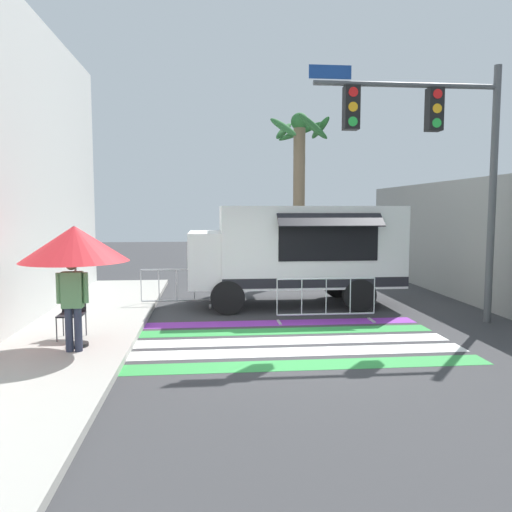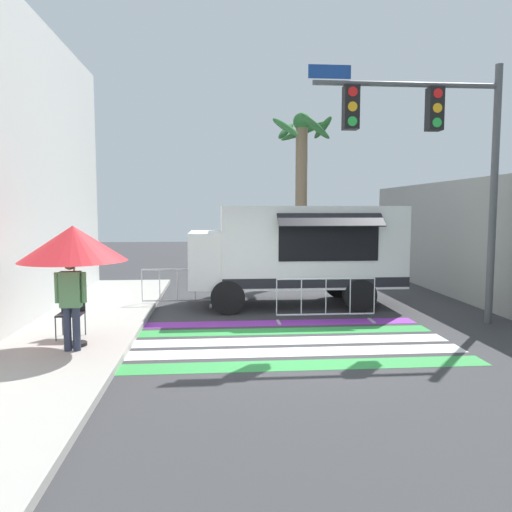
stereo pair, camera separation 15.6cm
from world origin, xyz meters
TOP-DOWN VIEW (x-y plane):
  - ground_plane at (0.00, 0.00)m, footprint 60.00×60.00m
  - sidewalk_left at (-5.05, 0.00)m, footprint 4.40×16.00m
  - concrete_wall_right at (5.58, 3.00)m, footprint 0.20×16.00m
  - crosswalk_painted at (0.00, 0.18)m, footprint 6.40×3.60m
  - food_truck at (0.75, 3.76)m, footprint 5.42×2.74m
  - traffic_signal_pole at (3.41, 1.33)m, footprint 4.22×0.29m
  - patio_umbrella at (-3.77, -0.29)m, footprint 1.85×1.85m
  - folding_chair at (-4.02, 0.37)m, footprint 0.45×0.45m
  - vendor_person at (-3.75, -0.60)m, footprint 0.53×0.21m
  - barricade_front at (1.18, 1.70)m, footprint 2.25×0.44m
  - barricade_side at (-2.28, 3.71)m, footprint 1.83×0.44m
  - palm_tree at (1.72, 8.05)m, footprint 2.20×2.25m

SIDE VIEW (x-z plane):
  - ground_plane at x=0.00m, z-range 0.00..0.00m
  - crosswalk_painted at x=0.00m, z-range 0.00..0.01m
  - sidewalk_left at x=-5.05m, z-range 0.00..0.13m
  - barricade_side at x=-2.28m, z-range -0.01..1.00m
  - barricade_front at x=1.18m, z-range 0.00..1.01m
  - folding_chair at x=-4.02m, z-range 0.22..1.09m
  - vendor_person at x=-3.75m, z-range 0.23..1.84m
  - food_truck at x=0.75m, z-range 0.20..2.82m
  - concrete_wall_right at x=5.58m, z-range 0.00..3.36m
  - patio_umbrella at x=-3.77m, z-range 0.87..3.01m
  - palm_tree at x=1.72m, z-range 0.90..6.73m
  - traffic_signal_pole at x=3.41m, z-range 1.20..6.83m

